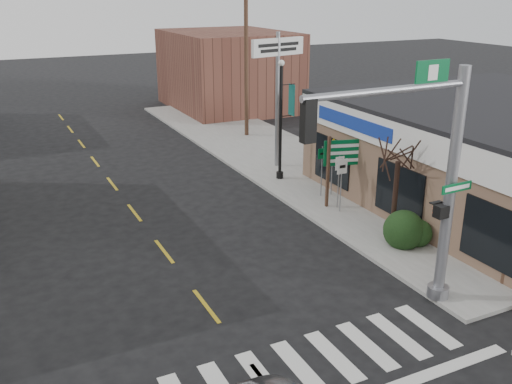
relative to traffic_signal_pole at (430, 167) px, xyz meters
name	(u,v)px	position (x,y,z in m)	size (l,w,h in m)	color
sidewalk_right	(311,174)	(3.61, 11.67, -4.14)	(6.00, 38.00, 0.13)	gray
center_line	(164,251)	(-5.39, 6.67, -4.20)	(0.12, 56.00, 0.01)	gold
crosswalk	(262,379)	(-5.39, -0.93, -4.20)	(11.00, 2.20, 0.01)	silver
bldg_distant_right	(228,70)	(6.61, 28.67, -1.40)	(8.00, 10.00, 5.60)	brown
traffic_signal_pole	(430,167)	(0.00, 0.00, 0.00)	(5.41, 0.40, 6.85)	gray
guide_sign	(343,160)	(2.54, 7.55, -2.17)	(1.69, 0.14, 2.96)	#4E3324
fire_hydrant	(405,224)	(2.83, 3.91, -3.67)	(0.23, 0.23, 0.75)	gold
ped_crossing_sign	(333,156)	(2.81, 8.72, -2.34)	(0.97, 0.07, 2.50)	gray
lamp_post	(282,111)	(1.92, 11.67, -0.89)	(0.71, 0.56, 5.49)	black
dance_center_sign	(278,66)	(2.68, 13.54, 0.88)	(3.08, 0.19, 6.54)	gray
bare_tree	(399,147)	(2.24, 3.88, -0.69)	(2.15, 2.15, 4.30)	black
shrub_front	(404,230)	(2.24, 3.28, -3.54)	(1.43, 1.43, 1.07)	#1A3717
shrub_back	(391,188)	(4.85, 7.22, -3.63)	(1.19, 1.19, 0.89)	black
utility_pole_far	(246,55)	(4.00, 19.91, 0.69)	(1.61, 0.24, 9.28)	#482E1D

